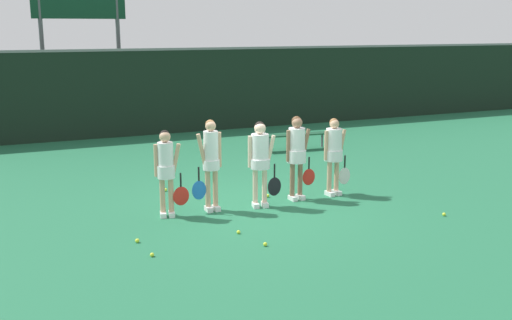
# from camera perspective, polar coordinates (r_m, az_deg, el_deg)

# --- Properties ---
(ground_plane) EXTENTS (140.00, 140.00, 0.00)m
(ground_plane) POSITION_cam_1_polar(r_m,az_deg,el_deg) (12.03, 0.03, -4.34)
(ground_plane) COLOR #216642
(fence_windscreen) EXTENTS (60.00, 0.08, 2.83)m
(fence_windscreen) POSITION_cam_1_polar(r_m,az_deg,el_deg) (19.99, -10.24, 6.41)
(fence_windscreen) COLOR black
(fence_windscreen) RESTS_ON ground_plane
(scoreboard) EXTENTS (3.03, 0.15, 5.06)m
(scoreboard) POSITION_cam_1_polar(r_m,az_deg,el_deg) (21.21, -16.47, 13.09)
(scoreboard) COLOR #515156
(scoreboard) RESTS_ON ground_plane
(bench_courtside) EXTENTS (2.20, 0.53, 0.47)m
(bench_courtside) POSITION_cam_1_polar(r_m,az_deg,el_deg) (17.38, 3.84, 2.31)
(bench_courtside) COLOR #19472D
(bench_courtside) RESTS_ON ground_plane
(player_0) EXTENTS (0.62, 0.34, 1.65)m
(player_0) POSITION_cam_1_polar(r_m,az_deg,el_deg) (11.23, -8.54, -0.63)
(player_0) COLOR tan
(player_0) RESTS_ON ground_plane
(player_1) EXTENTS (0.61, 0.33, 1.79)m
(player_1) POSITION_cam_1_polar(r_m,az_deg,el_deg) (11.47, -4.33, 0.18)
(player_1) COLOR tan
(player_1) RESTS_ON ground_plane
(player_2) EXTENTS (0.66, 0.39, 1.71)m
(player_2) POSITION_cam_1_polar(r_m,az_deg,el_deg) (11.70, 0.41, 0.35)
(player_2) COLOR beige
(player_2) RESTS_ON ground_plane
(player_3) EXTENTS (0.67, 0.39, 1.74)m
(player_3) POSITION_cam_1_polar(r_m,az_deg,el_deg) (12.23, 3.91, 0.92)
(player_3) COLOR #8C664C
(player_3) RESTS_ON ground_plane
(player_4) EXTENTS (0.66, 0.39, 1.64)m
(player_4) POSITION_cam_1_polar(r_m,az_deg,el_deg) (12.66, 7.43, 0.92)
(player_4) COLOR tan
(player_4) RESTS_ON ground_plane
(tennis_ball_0) EXTENTS (0.07, 0.07, 0.07)m
(tennis_ball_0) POSITION_cam_1_polar(r_m,az_deg,el_deg) (9.85, 0.88, -8.02)
(tennis_ball_0) COLOR #CCE033
(tennis_ball_0) RESTS_ON ground_plane
(tennis_ball_1) EXTENTS (0.07, 0.07, 0.07)m
(tennis_ball_1) POSITION_cam_1_polar(r_m,az_deg,el_deg) (10.19, -11.24, -7.54)
(tennis_ball_1) COLOR #CCE033
(tennis_ball_1) RESTS_ON ground_plane
(tennis_ball_2) EXTENTS (0.06, 0.06, 0.06)m
(tennis_ball_2) POSITION_cam_1_polar(r_m,az_deg,el_deg) (9.56, -9.87, -8.88)
(tennis_ball_2) COLOR #CCE033
(tennis_ball_2) RESTS_ON ground_plane
(tennis_ball_3) EXTENTS (0.07, 0.07, 0.07)m
(tennis_ball_3) POSITION_cam_1_polar(r_m,az_deg,el_deg) (11.90, 17.48, -4.96)
(tennis_ball_3) COLOR #CCE033
(tennis_ball_3) RESTS_ON ground_plane
(tennis_ball_4) EXTENTS (0.07, 0.07, 0.07)m
(tennis_ball_4) POSITION_cam_1_polar(r_m,az_deg,el_deg) (12.58, 1.12, -3.42)
(tennis_ball_4) COLOR #CCE033
(tennis_ball_4) RESTS_ON ground_plane
(tennis_ball_5) EXTENTS (0.06, 0.06, 0.06)m
(tennis_ball_5) POSITION_cam_1_polar(r_m,az_deg,el_deg) (10.41, -1.68, -6.87)
(tennis_ball_5) COLOR #CCE033
(tennis_ball_5) RESTS_ON ground_plane
(tennis_ball_6) EXTENTS (0.07, 0.07, 0.07)m
(tennis_ball_6) POSITION_cam_1_polar(r_m,az_deg,el_deg) (13.18, -8.61, -2.82)
(tennis_ball_6) COLOR #CCE033
(tennis_ball_6) RESTS_ON ground_plane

